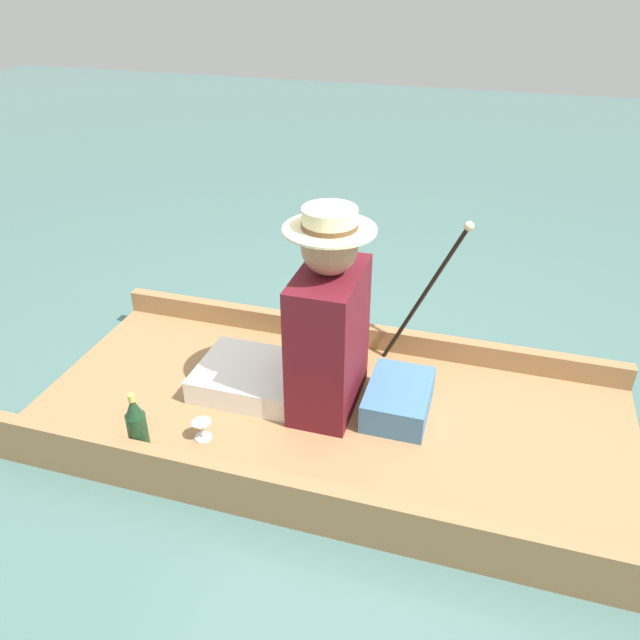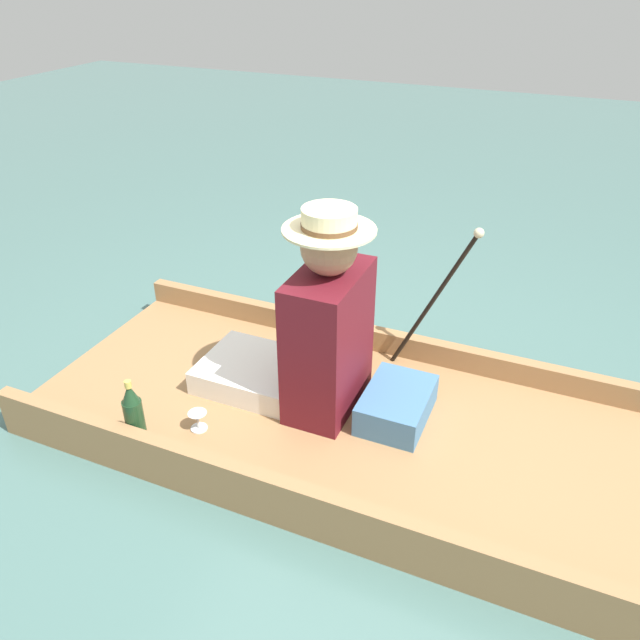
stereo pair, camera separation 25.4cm
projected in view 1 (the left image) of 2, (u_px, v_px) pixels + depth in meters
The scene contains 8 objects.
ground_plane at pixel (329, 428), 2.74m from camera, with size 16.00×16.00×0.00m, color #476B66.
punt_boat at pixel (329, 417), 2.71m from camera, with size 1.15×2.54×0.21m.
seat_cushion at pixel (398, 399), 2.65m from camera, with size 0.37×0.26×0.13m.
seated_person at pixel (312, 334), 2.59m from camera, with size 0.44×0.78×0.89m.
teddy_bear at pixel (343, 325), 2.95m from camera, with size 0.27×0.16×0.39m.
wine_glass at pixel (202, 427), 2.51m from camera, with size 0.08×0.08×0.08m.
walking_cane at pixel (432, 282), 2.78m from camera, with size 0.04×0.36×0.74m.
champagne_bottle at pixel (137, 427), 2.39m from camera, with size 0.08×0.08×0.29m.
Camera 1 is at (-2.03, -0.57, 1.81)m, focal length 35.00 mm.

